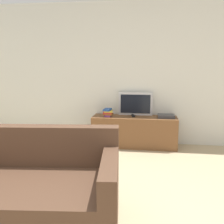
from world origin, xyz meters
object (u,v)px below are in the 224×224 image
at_px(tv_stand, 134,132).
at_px(couch, 18,196).
at_px(remote_on_stand, 133,116).
at_px(set_top_box, 166,116).
at_px(book_stack, 108,112).
at_px(television, 136,104).

bearing_deg(tv_stand, couch, -109.38).
distance_m(remote_on_stand, set_top_box, 0.59).
distance_m(couch, set_top_box, 2.97).
distance_m(tv_stand, book_stack, 0.59).
bearing_deg(set_top_box, tv_stand, 178.72).
height_order(television, couch, television).
relative_size(television, couch, 0.33).
xyz_separation_m(couch, book_stack, (0.42, 2.55, 0.33)).
relative_size(television, remote_on_stand, 3.47).
xyz_separation_m(tv_stand, set_top_box, (0.56, -0.01, 0.30)).
distance_m(television, couch, 2.94).
height_order(book_stack, remote_on_stand, book_stack).
distance_m(couch, remote_on_stand, 2.76).
height_order(remote_on_stand, set_top_box, set_top_box).
bearing_deg(television, tv_stand, -91.13).
xyz_separation_m(tv_stand, couch, (-0.91, -2.58, 0.02)).
bearing_deg(tv_stand, book_stack, -176.78).
distance_m(tv_stand, set_top_box, 0.63).
distance_m(television, remote_on_stand, 0.25).
relative_size(tv_stand, book_stack, 6.31).
xyz_separation_m(couch, set_top_box, (1.46, 2.56, 0.28)).
bearing_deg(television, remote_on_stand, -102.50).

